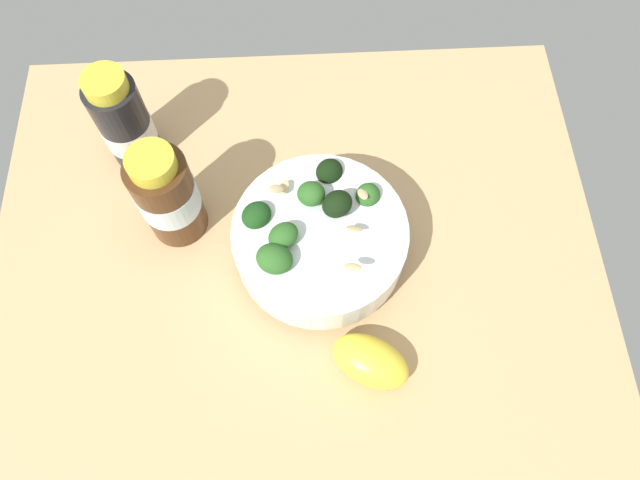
# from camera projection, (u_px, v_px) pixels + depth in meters

# --- Properties ---
(ground_plane) EXTENTS (0.69, 0.69, 0.04)m
(ground_plane) POSITION_uv_depth(u_px,v_px,m) (299.00, 306.00, 0.65)
(ground_plane) COLOR tan
(bowl_of_broccoli) EXTENTS (0.19, 0.19, 0.10)m
(bowl_of_broccoli) POSITION_uv_depth(u_px,v_px,m) (319.00, 238.00, 0.62)
(bowl_of_broccoli) COLOR white
(bowl_of_broccoli) RESTS_ON ground_plane
(lemon_wedge) EXTENTS (0.08, 0.10, 0.04)m
(lemon_wedge) POSITION_uv_depth(u_px,v_px,m) (370.00, 361.00, 0.58)
(lemon_wedge) COLOR yellow
(lemon_wedge) RESTS_ON ground_plane
(bottle_tall) EXTENTS (0.07, 0.07, 0.14)m
(bottle_tall) POSITION_uv_depth(u_px,v_px,m) (167.00, 195.00, 0.61)
(bottle_tall) COLOR #472814
(bottle_tall) RESTS_ON ground_plane
(bottle_short) EXTENTS (0.06, 0.06, 0.13)m
(bottle_short) POSITION_uv_depth(u_px,v_px,m) (124.00, 122.00, 0.66)
(bottle_short) COLOR black
(bottle_short) RESTS_ON ground_plane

